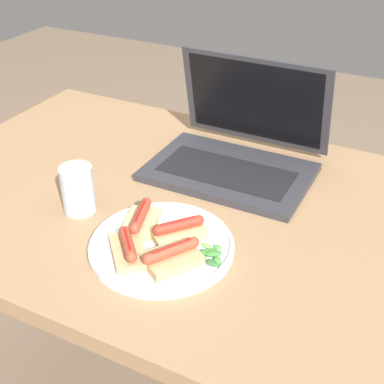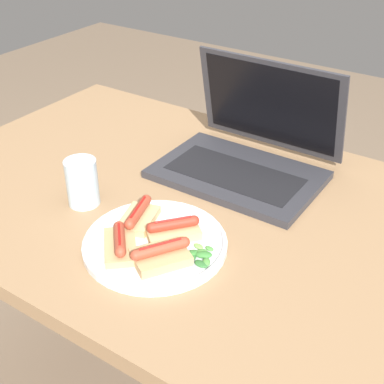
{
  "view_description": "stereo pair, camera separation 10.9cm",
  "coord_description": "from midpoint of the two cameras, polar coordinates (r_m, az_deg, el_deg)",
  "views": [
    {
      "loc": [
        0.52,
        -0.87,
        1.36
      ],
      "look_at": [
        0.1,
        -0.05,
        0.77
      ],
      "focal_mm": 50.0,
      "sensor_mm": 36.0,
      "label": 1
    },
    {
      "loc": [
        0.61,
        -0.81,
        1.36
      ],
      "look_at": [
        0.1,
        -0.05,
        0.77
      ],
      "focal_mm": 50.0,
      "sensor_mm": 36.0,
      "label": 2
    }
  ],
  "objects": [
    {
      "name": "desk",
      "position": [
        1.24,
        -5.63,
        -3.12
      ],
      "size": [
        1.18,
        0.83,
        0.71
      ],
      "color": "#93704C",
      "rests_on": "ground_plane"
    },
    {
      "name": "sausage_toast_middle",
      "position": [
        1.0,
        -9.96,
        -6.1
      ],
      "size": [
        0.12,
        0.12,
        0.04
      ],
      "rotation": [
        0.0,
        0.0,
        5.45
      ],
      "color": "tan",
      "rests_on": "plate"
    },
    {
      "name": "sausage_toast_left",
      "position": [
        1.03,
        -4.47,
        -4.23
      ],
      "size": [
        0.11,
        0.12,
        0.04
      ],
      "rotation": [
        0.0,
        0.0,
        0.88
      ],
      "color": "tan",
      "rests_on": "plate"
    },
    {
      "name": "plate",
      "position": [
        1.03,
        -6.31,
        -5.77
      ],
      "size": [
        0.28,
        0.28,
        0.02
      ],
      "color": "silver",
      "rests_on": "desk"
    },
    {
      "name": "sausage_toast_right",
      "position": [
        0.97,
        -5.43,
        -6.98
      ],
      "size": [
        0.11,
        0.12,
        0.04
      ],
      "rotation": [
        0.0,
        0.0,
        4.15
      ],
      "color": "tan",
      "rests_on": "plate"
    },
    {
      "name": "salad_pile",
      "position": [
        0.99,
        -1.26,
        -6.83
      ],
      "size": [
        0.06,
        0.06,
        0.01
      ],
      "color": "#387A33",
      "rests_on": "plate"
    },
    {
      "name": "drinking_glass",
      "position": [
        1.15,
        -14.77,
        0.2
      ],
      "size": [
        0.07,
        0.07,
        0.1
      ],
      "color": "silver",
      "rests_on": "desk"
    },
    {
      "name": "laptop",
      "position": [
        1.28,
        2.35,
        4.33
      ],
      "size": [
        0.38,
        0.3,
        0.25
      ],
      "color": "#2D2D33",
      "rests_on": "desk"
    },
    {
      "name": "sausage_toast_extra",
      "position": [
        1.07,
        -8.39,
        -3.04
      ],
      "size": [
        0.09,
        0.11,
        0.04
      ],
      "rotation": [
        0.0,
        0.0,
        1.87
      ],
      "color": "tan",
      "rests_on": "plate"
    }
  ]
}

